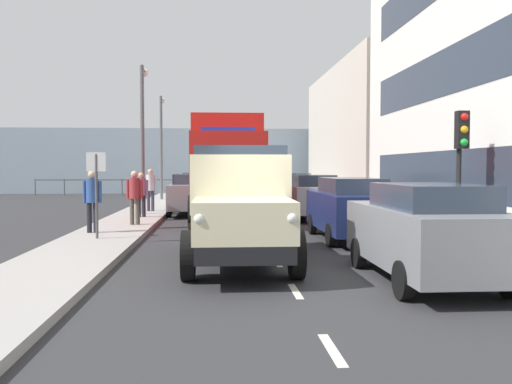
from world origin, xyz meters
TOP-DOWN VIEW (x-y plane):
  - ground_plane at (0.00, -10.57)m, footprint 80.00×80.00m
  - sidewalk_left at (-4.38, -10.57)m, footprint 2.09×38.69m
  - sidewalk_right at (4.38, -10.57)m, footprint 2.09×38.69m
  - road_centreline_markings at (0.00, -9.99)m, footprint 0.12×34.75m
  - building_far_block at (-9.74, -22.11)m, footprint 8.62×15.67m
  - sea_horizon at (0.00, -32.92)m, footprint 80.00×0.80m
  - seawall_railing at (-0.00, -29.32)m, footprint 28.08×0.08m
  - truck_vintage_cream at (0.81, -0.88)m, footprint 2.17×5.64m
  - lorry_cargo_red at (0.91, -10.57)m, footprint 2.58×8.20m
  - car_grey_kerbside_near at (-2.39, 0.79)m, footprint 1.86×4.28m
  - car_navy_kerbside_1 at (-2.39, -4.78)m, footprint 1.78×4.37m
  - car_silver_kerbside_2 at (-2.39, -10.83)m, footprint 1.83×3.89m
  - car_maroon_kerbside_3 at (-2.39, -16.42)m, footprint 1.80×3.95m
  - car_grey_4_oppositeside_0 at (2.39, -13.46)m, footprint 1.80×4.62m
  - car_white_oppositeside_1 at (2.39, -19.86)m, footprint 1.82×4.36m
  - pedestrian_with_bag at (4.80, -5.73)m, footprint 0.53×0.34m
  - pedestrian_couple_b at (3.93, -7.86)m, footprint 0.53×0.34m
  - pedestrian_strolling at (4.10, -10.67)m, footprint 0.53×0.34m
  - pedestrian_near_railing at (4.10, -13.43)m, footprint 0.53×0.34m
  - traffic_light_near at (-4.57, -2.69)m, footprint 0.28×0.41m
  - lamp_post_promenade at (4.23, -12.26)m, footprint 0.32×1.14m
  - lamp_post_far at (4.51, -22.33)m, footprint 0.32×1.14m
  - street_sign at (4.40, -4.42)m, footprint 0.50×0.07m

SIDE VIEW (x-z plane):
  - ground_plane at x=0.00m, z-range 0.00..0.00m
  - road_centreline_markings at x=0.00m, z-range 0.00..0.01m
  - sidewalk_left at x=-4.38m, z-range 0.00..0.15m
  - sidewalk_right at x=4.38m, z-range 0.00..0.15m
  - car_maroon_kerbside_3 at x=-2.39m, z-range 0.03..1.75m
  - car_silver_kerbside_2 at x=-2.39m, z-range 0.03..1.75m
  - car_navy_kerbside_1 at x=-2.39m, z-range 0.04..1.76m
  - car_white_oppositeside_1 at x=2.39m, z-range 0.04..1.76m
  - car_grey_kerbside_near at x=-2.39m, z-range 0.04..1.76m
  - car_grey_4_oppositeside_0 at x=2.39m, z-range 0.04..1.76m
  - seawall_railing at x=0.00m, z-range 0.32..1.52m
  - pedestrian_strolling at x=4.10m, z-range 0.29..1.96m
  - truck_vintage_cream at x=0.81m, z-range -0.04..2.39m
  - pedestrian_couple_b at x=3.93m, z-range 0.31..2.05m
  - pedestrian_with_bag at x=4.80m, z-range 0.31..2.07m
  - pedestrian_near_railing at x=4.10m, z-range 0.31..2.10m
  - street_sign at x=4.40m, z-range 0.56..2.81m
  - lorry_cargo_red at x=0.91m, z-range 0.14..4.01m
  - traffic_light_near at x=-4.57m, z-range 0.87..4.07m
  - sea_horizon at x=0.00m, z-range 0.00..5.00m
  - lamp_post_promenade at x=4.23m, z-range 0.75..6.67m
  - lamp_post_far at x=4.51m, z-range 0.76..6.75m
  - building_far_block at x=-9.74m, z-range 0.00..7.83m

